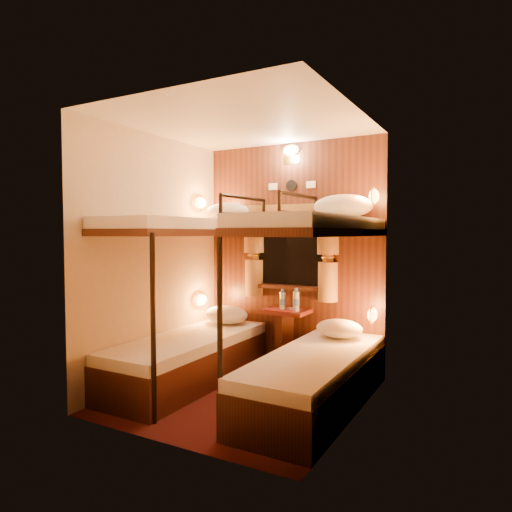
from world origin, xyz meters
The scene contains 22 objects.
floor centered at (0.00, 0.00, 0.00)m, with size 2.10×2.10×0.00m, color #36100E.
ceiling centered at (0.00, 0.00, 2.40)m, with size 2.10×2.10×0.00m, color silver.
wall_back centered at (0.00, 1.05, 1.20)m, with size 2.40×2.40×0.00m, color #C6B293.
wall_front centered at (0.00, -1.05, 1.20)m, with size 2.40×2.40×0.00m, color #C6B293.
wall_left centered at (-1.00, 0.00, 1.20)m, with size 2.40×2.40×0.00m, color #C6B293.
wall_right centered at (1.00, 0.00, 1.20)m, with size 2.40×2.40×0.00m, color #C6B293.
back_panel centered at (0.00, 1.04, 1.20)m, with size 2.00×0.03×2.40m, color #331A0E.
bunk_left centered at (-0.65, 0.07, 0.56)m, with size 0.72×1.90×1.82m.
bunk_right centered at (0.65, 0.07, 0.56)m, with size 0.72×1.90×1.82m.
window centered at (0.00, 1.00, 1.18)m, with size 1.00×0.12×0.79m.
curtains centered at (0.00, 0.97, 1.26)m, with size 1.10×0.22×1.00m.
back_fixtures centered at (0.00, 1.00, 2.25)m, with size 0.54×0.09×0.48m.
reading_lamps centered at (0.00, 0.70, 1.24)m, with size 2.00×0.20×1.25m.
table centered at (0.00, 0.85, 0.41)m, with size 0.50×0.34×0.66m.
bottle_left centered at (-0.01, 0.82, 0.74)m, with size 0.06×0.06×0.22m.
bottle_right centered at (0.15, 0.82, 0.75)m, with size 0.07×0.07×0.24m.
sachet_a centered at (0.11, 0.84, 0.65)m, with size 0.08×0.06×0.01m, color silver.
sachet_b centered at (0.04, 0.93, 0.65)m, with size 0.08×0.06×0.01m, color silver.
pillow_lower_left centered at (-0.65, 0.74, 0.56)m, with size 0.50×0.36×0.20m, color silver.
pillow_lower_right centered at (0.65, 0.69, 0.54)m, with size 0.45×0.32×0.18m, color silver.
pillow_upper_left centered at (-0.65, 0.78, 1.68)m, with size 0.49×0.35×0.19m, color silver.
pillow_upper_right centered at (0.65, 0.76, 1.70)m, with size 0.57×0.41×0.22m, color silver.
Camera 1 is at (2.02, -3.43, 1.45)m, focal length 32.00 mm.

